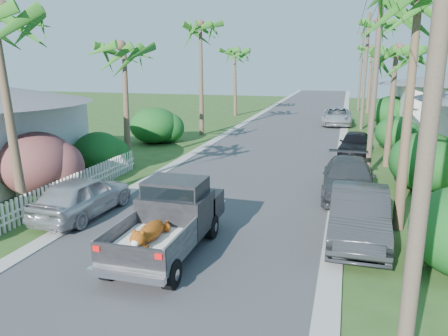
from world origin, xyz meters
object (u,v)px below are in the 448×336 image
(utility_pole_b, at_px, (375,79))
(palm_r_b, at_px, (397,50))
(parked_car_rn, at_px, (359,216))
(parked_car_ln, at_px, (82,196))
(parked_car_rf, at_px, (355,144))
(parked_car_rm, at_px, (348,178))
(palm_l_b, at_px, (123,46))
(palm_r_c, at_px, (379,22))
(parked_car_rd, at_px, (337,116))
(utility_pole_a, at_px, (430,121))
(utility_pole_c, at_px, (365,72))
(palm_l_c, at_px, (200,25))
(palm_l_d, at_px, (235,50))
(pickup_truck, at_px, (173,216))
(palm_r_d, at_px, (372,48))
(utility_pole_d, at_px, (361,68))

(utility_pole_b, bearing_deg, palm_r_b, 63.43)
(parked_car_rn, bearing_deg, parked_car_ln, -176.98)
(utility_pole_b, bearing_deg, parked_car_rf, 97.56)
(parked_car_rm, bearing_deg, parked_car_ln, -151.95)
(parked_car_rm, relative_size, palm_l_b, 0.69)
(parked_car_ln, bearing_deg, palm_r_c, -113.09)
(parked_car_rd, height_order, utility_pole_a, utility_pole_a)
(palm_r_b, xyz_separation_m, utility_pole_c, (-1.00, 13.00, -1.35))
(palm_l_c, distance_m, palm_r_b, 14.55)
(utility_pole_c, bearing_deg, utility_pole_b, -90.00)
(palm_l_c, bearing_deg, utility_pole_b, -37.81)
(parked_car_rn, relative_size, palm_l_d, 0.63)
(pickup_truck, distance_m, palm_r_d, 38.65)
(palm_l_c, height_order, utility_pole_b, palm_l_c)
(palm_r_d, bearing_deg, parked_car_rm, -93.39)
(parked_car_rm, bearing_deg, parked_car_rd, 91.77)
(utility_pole_d, bearing_deg, utility_pole_c, -90.00)
(palm_l_c, relative_size, palm_r_b, 1.28)
(palm_r_d, distance_m, utility_pole_c, 12.22)
(palm_l_c, distance_m, utility_pole_c, 13.47)
(parked_car_rd, distance_m, palm_l_c, 14.47)
(parked_car_rf, relative_size, palm_l_b, 0.55)
(palm_l_b, bearing_deg, parked_car_rd, 60.15)
(parked_car_rf, bearing_deg, palm_r_b, -51.59)
(parked_car_rn, relative_size, parked_car_rm, 0.96)
(pickup_truck, bearing_deg, parked_car_rn, 21.89)
(parked_car_rf, distance_m, utility_pole_c, 11.20)
(palm_l_b, bearing_deg, palm_l_d, 89.22)
(palm_l_c, xyz_separation_m, utility_pole_c, (11.60, 6.00, -3.31))
(palm_r_d, relative_size, utility_pole_c, 0.89)
(parked_car_ln, bearing_deg, parked_car_rd, -104.35)
(palm_r_d, distance_m, utility_pole_d, 3.79)
(parked_car_ln, xyz_separation_m, utility_pole_a, (10.04, -6.09, 3.86))
(utility_pole_b, bearing_deg, palm_r_d, 88.09)
(palm_r_b, distance_m, palm_r_c, 11.22)
(palm_r_c, distance_m, utility_pole_c, 4.08)
(parked_car_rn, bearing_deg, palm_l_b, 148.07)
(utility_pole_d, bearing_deg, parked_car_rd, -98.83)
(utility_pole_a, bearing_deg, palm_r_c, 88.77)
(pickup_truck, xyz_separation_m, parked_car_rd, (3.88, 27.75, -0.26))
(utility_pole_c, bearing_deg, parked_car_rn, -91.46)
(parked_car_ln, height_order, palm_l_b, palm_l_b)
(palm_r_d, bearing_deg, parked_car_rn, -92.42)
(pickup_truck, bearing_deg, palm_r_b, 61.41)
(parked_car_rn, distance_m, parked_car_rm, 4.70)
(parked_car_rf, relative_size, utility_pole_c, 0.45)
(parked_car_rf, distance_m, palm_r_c, 11.32)
(palm_r_c, xyz_separation_m, utility_pole_d, (-0.60, 17.00, -3.51))
(pickup_truck, relative_size, utility_pole_c, 0.57)
(palm_r_c, bearing_deg, palm_r_b, -87.92)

